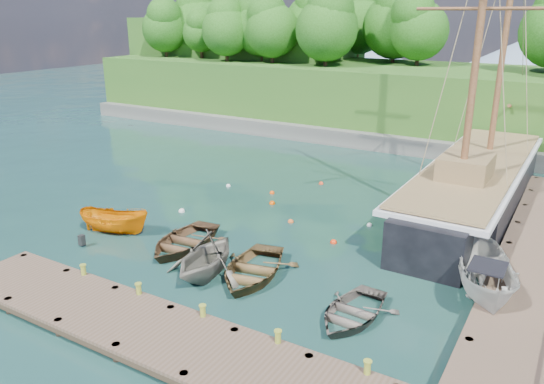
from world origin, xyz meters
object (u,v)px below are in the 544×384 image
at_px(rowboat_1, 207,275).
at_px(motorboat_orange, 116,233).
at_px(cabin_boat_white, 483,299).
at_px(schooner, 474,188).
at_px(rowboat_2, 252,277).
at_px(rowboat_3, 351,318).
at_px(rowboat_0, 184,248).

bearing_deg(rowboat_1, motorboat_orange, 161.73).
height_order(rowboat_1, motorboat_orange, rowboat_1).
height_order(cabin_boat_white, schooner, schooner).
relative_size(rowboat_2, schooner, 0.17).
height_order(rowboat_2, rowboat_3, rowboat_2).
xyz_separation_m(rowboat_3, cabin_boat_white, (3.88, 3.89, 0.00)).
relative_size(rowboat_2, motorboat_orange, 1.23).
bearing_deg(motorboat_orange, cabin_boat_white, -96.90).
bearing_deg(schooner, cabin_boat_white, -76.00).
height_order(motorboat_orange, schooner, schooner).
xyz_separation_m(rowboat_1, rowboat_3, (6.59, 0.03, 0.00)).
relative_size(rowboat_0, motorboat_orange, 1.21).
xyz_separation_m(motorboat_orange, schooner, (14.66, 13.31, 1.08)).
bearing_deg(schooner, rowboat_1, -117.87).
bearing_deg(rowboat_3, cabin_boat_white, 48.83).
relative_size(rowboat_1, rowboat_2, 0.87).
distance_m(rowboat_2, cabin_boat_white, 9.26).
xyz_separation_m(rowboat_2, rowboat_3, (4.86, -0.83, 0.00)).
relative_size(rowboat_1, motorboat_orange, 1.07).
height_order(rowboat_1, schooner, schooner).
bearing_deg(rowboat_1, rowboat_3, -7.21).
relative_size(rowboat_2, rowboat_3, 1.21).
distance_m(rowboat_2, schooner, 15.11).
relative_size(rowboat_3, cabin_boat_white, 0.73).
bearing_deg(rowboat_0, cabin_boat_white, 4.37).
bearing_deg(rowboat_2, schooner, 53.88).
distance_m(rowboat_1, rowboat_3, 6.59).
bearing_deg(rowboat_2, rowboat_1, -165.53).
bearing_deg(rowboat_3, motorboat_orange, 178.38).
xyz_separation_m(rowboat_2, schooner, (6.19, 13.74, 1.08)).
bearing_deg(rowboat_3, schooner, 88.50).
relative_size(rowboat_0, rowboat_1, 1.13).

